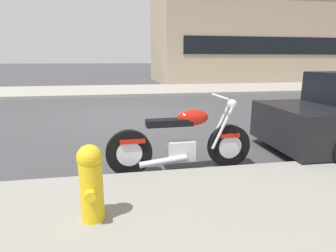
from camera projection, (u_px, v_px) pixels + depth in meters
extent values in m
plane|color=#3D3D3F|center=(127.00, 117.00, 8.41)|extent=(260.00, 260.00, 0.00)
cube|color=gray|center=(321.00, 86.00, 17.24)|extent=(120.00, 5.00, 0.14)
cube|color=silver|center=(137.00, 163.00, 4.63)|extent=(0.12, 2.20, 0.01)
cylinder|color=black|center=(229.00, 146.00, 4.45)|extent=(0.68, 0.13, 0.67)
cylinder|color=silver|center=(229.00, 146.00, 4.45)|extent=(0.37, 0.13, 0.37)
cylinder|color=black|center=(129.00, 153.00, 4.13)|extent=(0.68, 0.13, 0.67)
cylinder|color=silver|center=(129.00, 153.00, 4.13)|extent=(0.37, 0.13, 0.37)
cube|color=silver|center=(181.00, 150.00, 4.29)|extent=(0.41, 0.27, 0.30)
cube|color=black|center=(169.00, 123.00, 4.16)|extent=(0.69, 0.24, 0.10)
ellipsoid|color=#B7190F|center=(193.00, 118.00, 4.22)|extent=(0.49, 0.26, 0.24)
cube|color=#B7190F|center=(132.00, 140.00, 4.10)|extent=(0.37, 0.19, 0.06)
cube|color=#B7190F|center=(228.00, 135.00, 4.40)|extent=(0.33, 0.17, 0.06)
cylinder|color=silver|center=(219.00, 126.00, 4.41)|extent=(0.34, 0.06, 0.65)
cylinder|color=silver|center=(222.00, 128.00, 4.28)|extent=(0.34, 0.06, 0.65)
cylinder|color=silver|center=(220.00, 97.00, 4.24)|extent=(0.06, 0.62, 0.04)
sphere|color=silver|center=(232.00, 104.00, 4.30)|extent=(0.15, 0.15, 0.15)
cylinder|color=silver|center=(163.00, 161.00, 4.12)|extent=(0.71, 0.11, 0.16)
cylinder|color=black|center=(288.00, 126.00, 5.87)|extent=(0.62, 0.23, 0.62)
cylinder|color=gold|center=(92.00, 192.00, 2.71)|extent=(0.22, 0.22, 0.57)
sphere|color=gold|center=(90.00, 157.00, 2.63)|extent=(0.24, 0.24, 0.24)
cylinder|color=gold|center=(93.00, 183.00, 2.83)|extent=(0.10, 0.08, 0.10)
cylinder|color=gold|center=(90.00, 196.00, 2.56)|extent=(0.10, 0.08, 0.10)
cube|color=tan|center=(243.00, 4.00, 21.54)|extent=(13.30, 8.00, 11.57)
cube|color=black|center=(267.00, 46.00, 18.42)|extent=(11.17, 0.06, 1.10)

